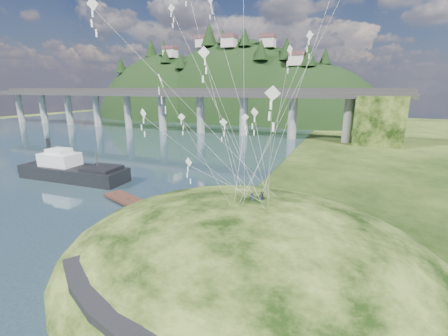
% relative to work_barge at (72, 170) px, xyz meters
% --- Properties ---
extents(ground, '(320.00, 320.00, 0.00)m').
position_rel_work_barge_xyz_m(ground, '(26.93, -13.20, -1.68)').
color(ground, black).
rests_on(ground, ground).
extents(water, '(240.00, 240.00, 0.00)m').
position_rel_work_barge_xyz_m(water, '(-45.07, 16.80, -1.68)').
color(water, '#2C4652').
rests_on(water, ground).
extents(grass_hill, '(36.00, 32.00, 13.00)m').
position_rel_work_barge_xyz_m(grass_hill, '(34.93, -11.20, -3.18)').
color(grass_hill, black).
rests_on(grass_hill, ground).
extents(footpath, '(22.29, 5.84, 0.83)m').
position_rel_work_barge_xyz_m(footpath, '(34.39, -22.94, 0.40)').
color(footpath, black).
rests_on(footpath, ground).
extents(bridge, '(160.00, 11.00, 15.00)m').
position_rel_work_barge_xyz_m(bridge, '(0.47, 56.87, 8.02)').
color(bridge, '#2D2B2B').
rests_on(bridge, ground).
extents(far_ridge, '(153.00, 70.00, 94.50)m').
position_rel_work_barge_xyz_m(far_ridge, '(-16.65, 108.97, -9.12)').
color(far_ridge, black).
rests_on(far_ridge, ground).
extents(work_barge, '(19.46, 6.26, 6.72)m').
position_rel_work_barge_xyz_m(work_barge, '(0.00, 0.00, 0.00)').
color(work_barge, black).
rests_on(work_barge, ground).
extents(wooden_dock, '(15.26, 7.13, 1.09)m').
position_rel_work_barge_xyz_m(wooden_dock, '(19.21, -6.11, -1.20)').
color(wooden_dock, '#361E16').
rests_on(wooden_dock, ground).
extents(kite_flyers, '(1.43, 1.44, 1.55)m').
position_rel_work_barge_xyz_m(kite_flyers, '(35.30, -9.26, 4.01)').
color(kite_flyers, '#22262E').
rests_on(kite_flyers, ground).
extents(kite_swarm, '(17.81, 16.33, 19.83)m').
position_rel_work_barge_xyz_m(kite_swarm, '(32.40, -9.61, 16.16)').
color(kite_swarm, white).
rests_on(kite_swarm, ground).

